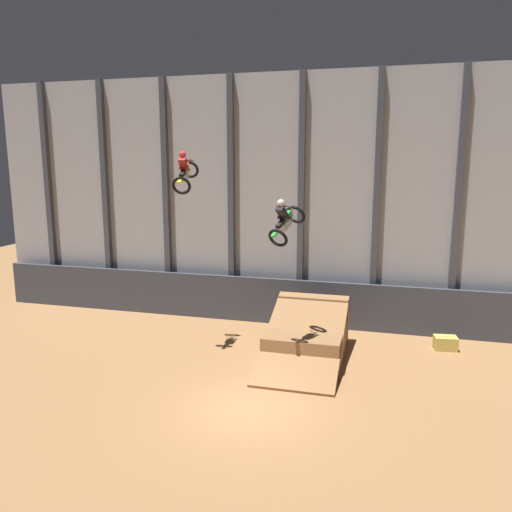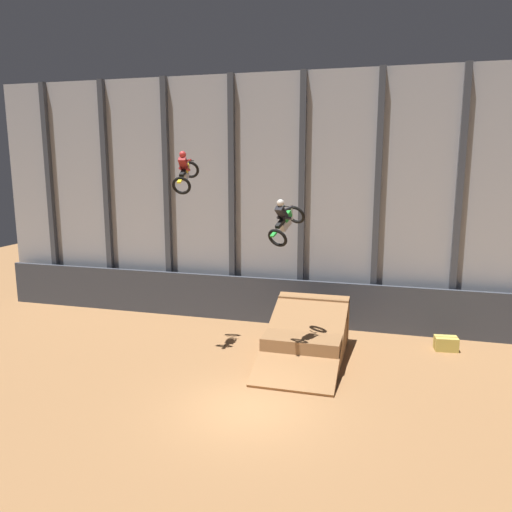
{
  "view_description": "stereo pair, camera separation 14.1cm",
  "coord_description": "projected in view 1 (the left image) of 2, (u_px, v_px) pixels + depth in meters",
  "views": [
    {
      "loc": [
        3.91,
        -13.81,
        7.59
      ],
      "look_at": [
        -0.96,
        4.5,
        4.01
      ],
      "focal_mm": 35.0,
      "sensor_mm": 36.0,
      "label": 1
    },
    {
      "loc": [
        4.05,
        -13.77,
        7.59
      ],
      "look_at": [
        -0.96,
        4.5,
        4.01
      ],
      "focal_mm": 35.0,
      "sensor_mm": 36.0,
      "label": 2
    }
  ],
  "objects": [
    {
      "name": "hay_bale_trackside",
      "position": [
        445.0,
        343.0,
        20.45
      ],
      "size": [
        0.97,
        0.71,
        0.57
      ],
      "rotation": [
        0.0,
        0.0,
        0.12
      ],
      "color": "#CCB751",
      "rests_on": "ground_plane"
    },
    {
      "name": "ground_plane",
      "position": [
        249.0,
        410.0,
        15.51
      ],
      "size": [
        60.0,
        60.0,
        0.0
      ],
      "primitive_type": "plane",
      "color": "#996B42"
    },
    {
      "name": "arena_back_wall",
      "position": [
        302.0,
        201.0,
        23.13
      ],
      "size": [
        32.0,
        0.4,
        11.59
      ],
      "color": "#A3A8B2",
      "rests_on": "ground_plane"
    },
    {
      "name": "rider_bike_left_air",
      "position": [
        185.0,
        172.0,
        19.12
      ],
      "size": [
        0.94,
        1.89,
        1.68
      ],
      "rotation": [
        0.43,
        0.0,
        0.13
      ],
      "color": "black"
    },
    {
      "name": "lower_barrier",
      "position": [
        298.0,
        303.0,
        23.38
      ],
      "size": [
        31.36,
        0.2,
        2.18
      ],
      "color": "#383D47",
      "rests_on": "ground_plane"
    },
    {
      "name": "rider_bike_right_air",
      "position": [
        285.0,
        221.0,
        17.23
      ],
      "size": [
        1.23,
        1.88,
        1.69
      ],
      "rotation": [
        0.51,
        0.0,
        -0.33
      ],
      "color": "black"
    },
    {
      "name": "dirt_ramp",
      "position": [
        307.0,
        337.0,
        19.94
      ],
      "size": [
        2.98,
        5.36,
        2.14
      ],
      "color": "olive",
      "rests_on": "ground_plane"
    }
  ]
}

